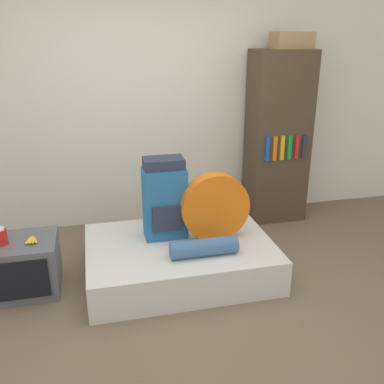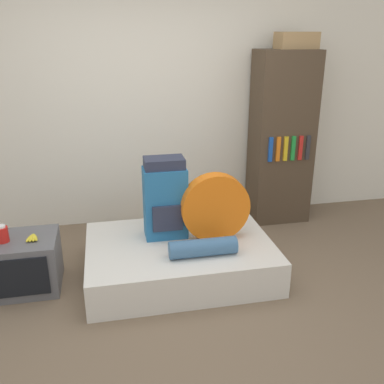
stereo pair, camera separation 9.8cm
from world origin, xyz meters
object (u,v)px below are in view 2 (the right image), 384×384
television (23,264)px  sleeping_roll (203,248)px  backpack (165,199)px  tent_bag (215,207)px  bookshelf (281,139)px  canister (2,234)px  cardboard_box (296,40)px

television → sleeping_roll: bearing=-12.3°
backpack → tent_bag: backpack is taller
backpack → sleeping_roll: size_ratio=1.29×
tent_bag → bookshelf: (0.99, 0.97, 0.32)m
canister → sleeping_roll: bearing=-10.8°
backpack → canister: 1.33m
tent_bag → cardboard_box: cardboard_box is taller
television → canister: (-0.12, -0.02, 0.29)m
cardboard_box → television: bearing=-160.2°
canister → bookshelf: (2.70, 0.96, 0.41)m
sleeping_roll → canister: size_ratio=3.93×
bookshelf → television: bearing=-160.0°
tent_bag → cardboard_box: size_ratio=1.49×
backpack → tent_bag: 0.43m
canister → bookshelf: 2.90m
backpack → canister: (-1.32, -0.13, -0.14)m
backpack → television: size_ratio=1.24×
canister → tent_bag: bearing=-0.6°
backpack → sleeping_roll: 0.56m
sleeping_roll → backpack: bearing=118.9°
sleeping_roll → television: size_ratio=0.96×
tent_bag → bookshelf: bookshelf is taller
sleeping_roll → canister: 1.58m
tent_bag → bookshelf: bearing=44.7°
backpack → cardboard_box: bearing=29.9°
tent_bag → cardboard_box: 1.97m
backpack → tent_bag: size_ratio=1.20×
sleeping_roll → cardboard_box: cardboard_box is taller
tent_bag → canister: bearing=179.4°
tent_bag → television: (-1.60, 0.03, -0.38)m
tent_bag → canister: size_ratio=4.23×
sleeping_roll → television: (-1.43, 0.31, -0.16)m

